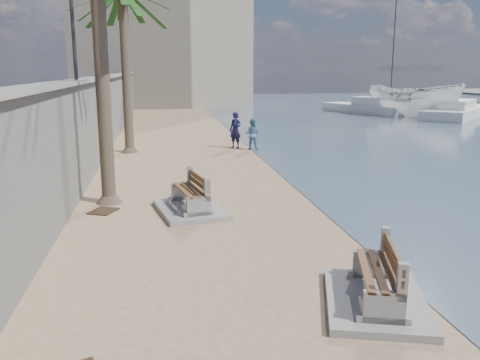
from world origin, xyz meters
TOP-DOWN VIEW (x-y plane):
  - seawall at (-5.20, 20.00)m, footprint 0.45×70.00m
  - wall_cap at (-5.20, 20.00)m, footprint 0.80×70.00m
  - end_building at (-2.00, 52.00)m, footprint 18.00×12.00m
  - bench_near at (1.10, 2.16)m, footprint 2.28×2.80m
  - bench_far at (-1.69, 8.47)m, footprint 2.13×2.75m
  - person_a at (1.31, 19.96)m, footprint 0.90×0.89m
  - person_b at (2.06, 19.31)m, footprint 1.03×0.94m
  - boat_cruiser at (18.50, 34.46)m, footprint 4.47×4.50m
  - yacht_near at (22.22, 33.99)m, footprint 10.28×10.54m
  - yacht_far at (15.78, 38.48)m, footprint 5.49×8.63m
  - sailboat_west at (21.88, 46.07)m, footprint 8.13×4.60m
  - debris_c at (-4.13, 8.87)m, footprint 0.91×0.99m

SIDE VIEW (x-z plane):
  - debris_c at x=-4.13m, z-range 0.00..0.03m
  - sailboat_west at x=21.88m, z-range -5.23..5.88m
  - yacht_near at x=22.22m, z-range -0.40..1.10m
  - yacht_far at x=15.78m, z-range -0.40..1.10m
  - bench_near at x=1.10m, z-range -0.06..0.95m
  - bench_far at x=-1.69m, z-range -0.06..0.97m
  - person_b at x=2.06m, z-range 0.00..1.73m
  - person_a at x=1.31m, z-range 0.00..2.10m
  - boat_cruiser at x=18.50m, z-range -0.40..3.35m
  - seawall at x=-5.20m, z-range 0.00..3.50m
  - wall_cap at x=-5.20m, z-range 3.49..3.61m
  - end_building at x=-2.00m, z-range 0.00..14.00m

